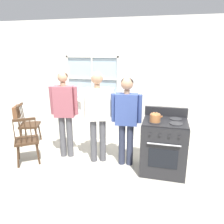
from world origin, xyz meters
The scene contains 11 objects.
ground_plane centered at (0.00, 0.00, 0.00)m, with size 16.00×16.00×0.00m, color #B2AD9E.
wall_back centered at (0.01, 1.40, 1.34)m, with size 6.40×0.16×2.70m.
chair_by_window centered at (-1.49, 0.65, 0.43)m, with size 0.52×0.53×0.92m.
chair_near_wall centered at (-1.01, -0.13, 0.43)m, with size 0.57×0.57×0.92m.
person_elderly_left centered at (-0.41, 0.29, 0.99)m, with size 0.54×0.28×1.66m.
person_teen_center centered at (0.25, 0.25, 1.03)m, with size 0.60×0.35×1.69m.
person_adult_right centered at (0.78, 0.25, 0.98)m, with size 0.54×0.24×1.61m.
stove centered at (1.45, 0.18, 0.47)m, with size 0.74×0.68×1.08m.
kettle centered at (1.29, 0.05, 1.02)m, with size 0.21×0.17×0.25m.
potted_plant centered at (0.01, 1.31, 1.00)m, with size 0.15×0.15×0.25m.
handbag centered at (-1.71, 0.57, 0.74)m, with size 0.23×0.24×0.31m.
Camera 1 is at (1.43, -3.36, 2.06)m, focal length 35.00 mm.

